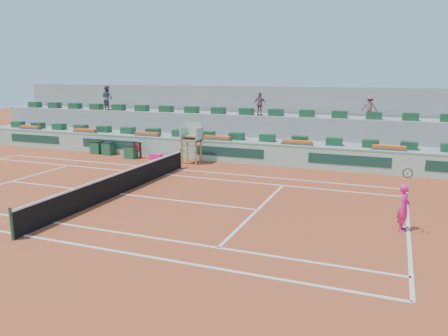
{
  "coord_description": "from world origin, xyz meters",
  "views": [
    {
      "loc": [
        11.16,
        -15.79,
        5.24
      ],
      "look_at": [
        4.0,
        2.5,
        1.0
      ],
      "focal_mm": 35.0,
      "sensor_mm": 36.0,
      "label": 1
    }
  ],
  "objects_px": {
    "player_bag": "(156,157)",
    "tennis_player": "(404,207)",
    "drink_cooler_a": "(131,152)",
    "umpire_chair": "(192,137)"
  },
  "relations": [
    {
      "from": "player_bag",
      "to": "drink_cooler_a",
      "type": "bearing_deg",
      "value": -174.89
    },
    {
      "from": "umpire_chair",
      "to": "tennis_player",
      "type": "height_order",
      "value": "umpire_chair"
    },
    {
      "from": "drink_cooler_a",
      "to": "tennis_player",
      "type": "height_order",
      "value": "tennis_player"
    },
    {
      "from": "drink_cooler_a",
      "to": "player_bag",
      "type": "bearing_deg",
      "value": 5.11
    },
    {
      "from": "player_bag",
      "to": "tennis_player",
      "type": "height_order",
      "value": "tennis_player"
    },
    {
      "from": "drink_cooler_a",
      "to": "umpire_chair",
      "type": "bearing_deg",
      "value": 1.07
    },
    {
      "from": "drink_cooler_a",
      "to": "tennis_player",
      "type": "bearing_deg",
      "value": -26.09
    },
    {
      "from": "tennis_player",
      "to": "drink_cooler_a",
      "type": "bearing_deg",
      "value": 153.91
    },
    {
      "from": "drink_cooler_a",
      "to": "tennis_player",
      "type": "relative_size",
      "value": 0.37
    },
    {
      "from": "umpire_chair",
      "to": "drink_cooler_a",
      "type": "xyz_separation_m",
      "value": [
        -4.26,
        -0.08,
        -1.12
      ]
    }
  ]
}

